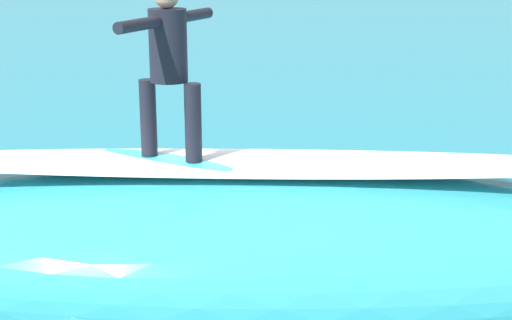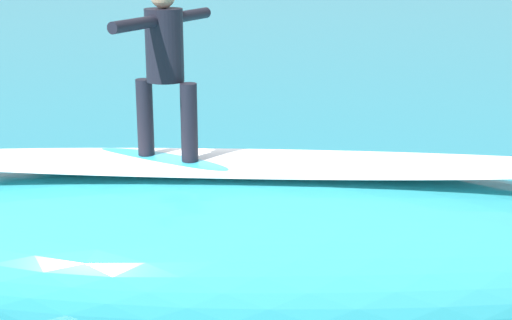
% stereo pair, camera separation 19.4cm
% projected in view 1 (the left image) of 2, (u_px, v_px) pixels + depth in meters
% --- Properties ---
extents(ground_plane, '(120.00, 120.00, 0.00)m').
position_uv_depth(ground_plane, '(249.00, 261.00, 10.20)').
color(ground_plane, teal).
extents(wave_crest, '(9.80, 5.34, 1.88)m').
position_uv_depth(wave_crest, '(247.00, 254.00, 8.01)').
color(wave_crest, teal).
rests_on(wave_crest, ground_plane).
extents(wave_foam_lip, '(7.93, 3.10, 0.08)m').
position_uv_depth(wave_foam_lip, '(247.00, 163.00, 7.74)').
color(wave_foam_lip, white).
rests_on(wave_foam_lip, wave_crest).
extents(surfboard_riding, '(1.88, 1.66, 0.09)m').
position_uv_depth(surfboard_riding, '(172.00, 162.00, 7.77)').
color(surfboard_riding, '#33B2D1').
rests_on(surfboard_riding, wave_crest).
extents(surfer_riding, '(1.10, 1.33, 1.71)m').
position_uv_depth(surfer_riding, '(169.00, 59.00, 7.48)').
color(surfer_riding, black).
rests_on(surfer_riding, surfboard_riding).
extents(surfboard_paddling, '(2.26, 2.01, 0.06)m').
position_uv_depth(surfboard_paddling, '(312.00, 216.00, 11.75)').
color(surfboard_paddling, '#33B2D1').
rests_on(surfboard_paddling, ground_plane).
extents(surfer_paddling, '(1.47, 1.27, 0.32)m').
position_uv_depth(surfer_paddling, '(320.00, 207.00, 11.65)').
color(surfer_paddling, black).
rests_on(surfer_paddling, surfboard_paddling).
extents(foam_patch_near, '(0.86, 0.76, 0.17)m').
position_uv_depth(foam_patch_near, '(223.00, 207.00, 11.97)').
color(foam_patch_near, white).
rests_on(foam_patch_near, ground_plane).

